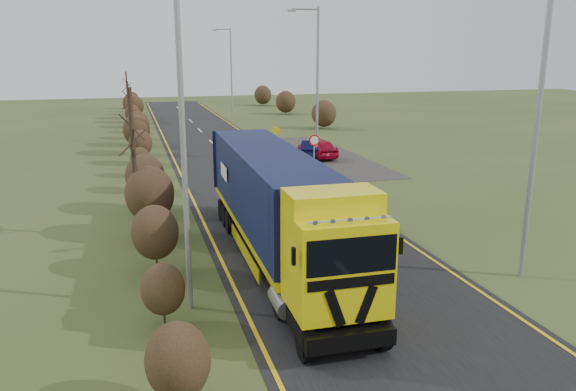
% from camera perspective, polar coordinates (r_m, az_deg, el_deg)
% --- Properties ---
extents(ground, '(160.00, 160.00, 0.00)m').
position_cam_1_polar(ground, '(20.91, 3.61, -6.21)').
color(ground, '#37471E').
rests_on(ground, ground).
extents(road, '(8.00, 120.00, 0.02)m').
position_cam_1_polar(road, '(30.10, -2.72, 0.24)').
color(road, black).
rests_on(road, ground).
extents(layby, '(6.00, 18.00, 0.02)m').
position_cam_1_polar(layby, '(41.27, 2.90, 4.10)').
color(layby, '#2B2826').
rests_on(layby, ground).
extents(lane_markings, '(7.52, 116.00, 0.01)m').
position_cam_1_polar(lane_markings, '(29.80, -2.59, 0.14)').
color(lane_markings, yellow).
rests_on(lane_markings, road).
extents(hedgerow, '(2.24, 102.04, 6.05)m').
position_cam_1_polar(hedgerow, '(26.95, -14.23, 1.66)').
color(hedgerow, black).
rests_on(hedgerow, ground).
extents(lorry, '(2.79, 14.34, 3.99)m').
position_cam_1_polar(lorry, '(19.54, -1.13, -0.70)').
color(lorry, black).
rests_on(lorry, ground).
extents(car_red_hatchback, '(2.17, 4.31, 1.41)m').
position_cam_1_polar(car_red_hatchback, '(40.27, 2.99, 4.84)').
color(car_red_hatchback, '#A60821').
rests_on(car_red_hatchback, ground).
extents(car_blue_sedan, '(2.65, 4.02, 1.25)m').
position_cam_1_polar(car_blue_sedan, '(40.50, 2.40, 4.79)').
color(car_blue_sedan, black).
rests_on(car_blue_sedan, ground).
extents(streetlight_near, '(2.05, 0.19, 9.67)m').
position_cam_1_polar(streetlight_near, '(19.38, 23.74, 7.27)').
color(streetlight_near, '#96989B').
rests_on(streetlight_near, ground).
extents(streetlight_mid, '(2.16, 0.20, 10.22)m').
position_cam_1_polar(streetlight_mid, '(38.42, 2.80, 11.84)').
color(streetlight_mid, '#96989B').
rests_on(streetlight_mid, ground).
extents(streetlight_far, '(2.12, 0.20, 9.99)m').
position_cam_1_polar(streetlight_far, '(65.56, -5.91, 12.69)').
color(streetlight_far, '#96989B').
rests_on(streetlight_far, ground).
extents(left_pole, '(0.16, 0.16, 9.36)m').
position_cam_1_polar(left_pole, '(15.75, -10.57, 4.42)').
color(left_pole, '#96989B').
rests_on(left_pole, ground).
extents(speed_sign, '(0.69, 0.10, 2.50)m').
position_cam_1_polar(speed_sign, '(34.36, 2.68, 4.99)').
color(speed_sign, '#96989B').
rests_on(speed_sign, ground).
extents(warning_board, '(0.73, 0.11, 1.92)m').
position_cam_1_polar(warning_board, '(43.05, -1.19, 6.10)').
color(warning_board, '#96989B').
rests_on(warning_board, ground).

